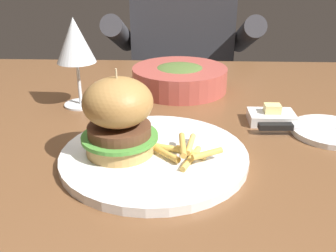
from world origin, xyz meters
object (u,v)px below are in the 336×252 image
(burger_sandwich, at_px, (119,116))
(wine_glass, at_px, (75,43))
(main_plate, at_px, (154,156))
(table_knife, at_px, (303,127))
(bread_plate, at_px, (330,131))
(diner_person, at_px, (182,88))
(butter_dish, at_px, (271,117))
(soup_bowl, at_px, (180,78))

(burger_sandwich, distance_m, wine_glass, 0.27)
(main_plate, distance_m, table_knife, 0.28)
(bread_plate, height_order, diner_person, diner_person)
(butter_dish, bearing_deg, wine_glass, 168.73)
(burger_sandwich, xyz_separation_m, soup_bowl, (0.09, 0.34, -0.04))
(soup_bowl, bearing_deg, table_knife, -47.26)
(burger_sandwich, relative_size, table_knife, 0.66)
(butter_dish, bearing_deg, soup_bowl, 132.97)
(butter_dish, bearing_deg, main_plate, -144.07)
(wine_glass, relative_size, bread_plate, 1.34)
(bread_plate, bearing_deg, diner_person, 108.58)
(burger_sandwich, height_order, soup_bowl, burger_sandwich)
(butter_dish, height_order, soup_bowl, soup_bowl)
(burger_sandwich, xyz_separation_m, butter_dish, (0.26, 0.15, -0.06))
(butter_dish, relative_size, soup_bowl, 0.39)
(main_plate, height_order, butter_dish, butter_dish)
(soup_bowl, bearing_deg, bread_plate, -41.21)
(soup_bowl, bearing_deg, wine_glass, -151.51)
(soup_bowl, distance_m, diner_person, 0.59)
(soup_bowl, bearing_deg, butter_dish, -47.03)
(butter_dish, bearing_deg, burger_sandwich, -149.70)
(bread_plate, relative_size, table_knife, 0.69)
(wine_glass, bearing_deg, butter_dish, -11.27)
(diner_person, bearing_deg, bread_plate, -71.42)
(burger_sandwich, bearing_deg, bread_plate, 16.55)
(wine_glass, xyz_separation_m, diner_person, (0.21, 0.66, -0.31))
(wine_glass, bearing_deg, soup_bowl, 28.49)
(main_plate, height_order, burger_sandwich, burger_sandwich)
(main_plate, relative_size, table_knife, 1.46)
(burger_sandwich, xyz_separation_m, table_knife, (0.31, 0.10, -0.06))
(soup_bowl, bearing_deg, burger_sandwich, -104.24)
(diner_person, bearing_deg, butter_dish, -77.01)
(main_plate, bearing_deg, table_knife, 21.94)
(soup_bowl, height_order, diner_person, diner_person)
(burger_sandwich, height_order, wine_glass, wine_glass)
(bread_plate, bearing_deg, main_plate, -160.93)
(table_knife, height_order, butter_dish, butter_dish)
(main_plate, height_order, soup_bowl, soup_bowl)
(main_plate, relative_size, burger_sandwich, 2.20)
(bread_plate, xyz_separation_m, soup_bowl, (-0.27, 0.24, 0.02))
(main_plate, bearing_deg, burger_sandwich, -179.34)
(burger_sandwich, relative_size, bread_plate, 0.96)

